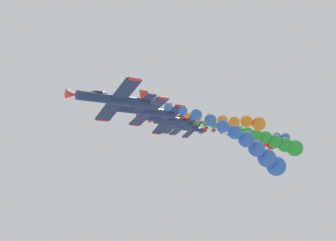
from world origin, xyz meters
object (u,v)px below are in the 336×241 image
(airplane_left_outer, at_px, (173,123))
(airplane_right_outer, at_px, (179,126))
(airplane_left_inner, at_px, (144,111))
(airplane_trailing, at_px, (191,129))
(airplane_right_inner, at_px, (165,119))
(airplane_lead, at_px, (113,99))

(airplane_left_outer, distance_m, airplane_right_outer, 15.69)
(airplane_left_inner, bearing_deg, airplane_trailing, -38.66)
(airplane_right_inner, bearing_deg, airplane_trailing, -38.21)
(airplane_lead, distance_m, airplane_trailing, 80.73)
(airplane_right_inner, bearing_deg, airplane_left_outer, -35.66)
(airplane_lead, xyz_separation_m, airplane_left_outer, (36.94, -29.88, 5.83))
(airplane_right_inner, height_order, airplane_right_outer, airplane_right_outer)
(airplane_left_inner, distance_m, airplane_right_inner, 17.03)
(airplane_right_inner, relative_size, airplane_trailing, 1.00)
(airplane_left_outer, xyz_separation_m, airplane_trailing, (25.19, -20.70, 4.10))
(airplane_lead, height_order, airplane_left_inner, airplane_left_inner)
(airplane_left_inner, bearing_deg, airplane_lead, 138.77)
(airplane_right_outer, xyz_separation_m, airplane_trailing, (12.66, -11.46, 2.14))
(airplane_right_inner, relative_size, airplane_right_outer, 1.00)
(airplane_left_inner, bearing_deg, airplane_right_outer, -37.41)
(airplane_left_outer, bearing_deg, airplane_right_outer, -36.40)
(airplane_right_outer, bearing_deg, airplane_left_inner, 142.59)
(airplane_left_inner, distance_m, airplane_trailing, 65.37)
(airplane_right_inner, height_order, airplane_trailing, airplane_trailing)
(airplane_trailing, bearing_deg, airplane_left_inner, 141.34)
(airplane_right_inner, xyz_separation_m, airplane_left_outer, (12.48, -8.96, 2.15))
(airplane_right_inner, bearing_deg, airplane_left_inner, 140.08)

